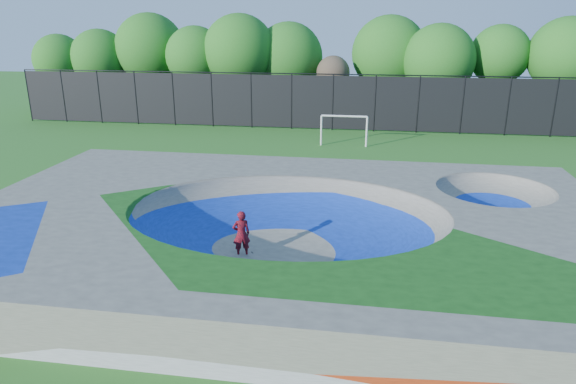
% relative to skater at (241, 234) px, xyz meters
% --- Properties ---
extents(ground, '(120.00, 120.00, 0.00)m').
position_rel_skater_xyz_m(ground, '(1.40, 0.77, -0.81)').
color(ground, '#24631B').
rests_on(ground, ground).
extents(skate_deck, '(22.00, 14.00, 1.50)m').
position_rel_skater_xyz_m(skate_deck, '(1.40, 0.77, -0.06)').
color(skate_deck, gray).
rests_on(skate_deck, ground).
extents(skater, '(0.70, 0.60, 1.62)m').
position_rel_skater_xyz_m(skater, '(0.00, 0.00, 0.00)').
color(skater, '#AF0E1D').
rests_on(skater, ground).
extents(skateboard, '(0.78, 0.59, 0.05)m').
position_rel_skater_xyz_m(skateboard, '(0.00, 0.00, -0.79)').
color(skateboard, black).
rests_on(skateboard, ground).
extents(soccer_goal, '(2.98, 0.12, 1.97)m').
position_rel_skater_xyz_m(soccer_goal, '(2.49, 16.81, 0.55)').
color(soccer_goal, silver).
rests_on(soccer_goal, ground).
extents(fence, '(48.09, 0.09, 4.04)m').
position_rel_skater_xyz_m(fence, '(1.40, 21.77, 1.29)').
color(fence, black).
rests_on(fence, ground).
extents(treeline, '(53.28, 7.82, 8.31)m').
position_rel_skater_xyz_m(treeline, '(1.81, 26.56, 4.17)').
color(treeline, '#4A3A25').
rests_on(treeline, ground).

